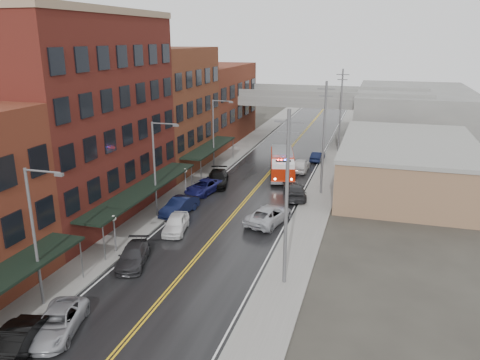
# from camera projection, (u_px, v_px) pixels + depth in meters

# --- Properties ---
(road) EXTENTS (11.00, 160.00, 0.02)m
(road) POSITION_uv_depth(u_px,v_px,m) (244.00, 203.00, 47.79)
(road) COLOR black
(road) RESTS_ON ground
(sidewalk_left) EXTENTS (3.00, 160.00, 0.15)m
(sidewalk_left) POSITION_uv_depth(u_px,v_px,m) (178.00, 195.00, 49.76)
(sidewalk_left) COLOR slate
(sidewalk_left) RESTS_ON ground
(sidewalk_right) EXTENTS (3.00, 160.00, 0.15)m
(sidewalk_right) POSITION_uv_depth(u_px,v_px,m) (315.00, 209.00, 45.78)
(sidewalk_right) COLOR slate
(sidewalk_right) RESTS_ON ground
(curb_left) EXTENTS (0.30, 160.00, 0.15)m
(curb_left) POSITION_uv_depth(u_px,v_px,m) (192.00, 197.00, 49.31)
(curb_left) COLOR gray
(curb_left) RESTS_ON ground
(curb_right) EXTENTS (0.30, 160.00, 0.15)m
(curb_right) POSITION_uv_depth(u_px,v_px,m) (299.00, 207.00, 46.23)
(curb_right) COLOR gray
(curb_right) RESTS_ON ground
(brick_building_b) EXTENTS (9.00, 20.00, 18.00)m
(brick_building_b) POSITION_uv_depth(u_px,v_px,m) (82.00, 120.00, 42.37)
(brick_building_b) COLOR #541B16
(brick_building_b) RESTS_ON ground
(brick_building_c) EXTENTS (9.00, 15.00, 15.00)m
(brick_building_c) POSITION_uv_depth(u_px,v_px,m) (166.00, 109.00, 58.85)
(brick_building_c) COLOR brown
(brick_building_c) RESTS_ON ground
(brick_building_far) EXTENTS (9.00, 20.00, 12.00)m
(brick_building_far) POSITION_uv_depth(u_px,v_px,m) (213.00, 103.00, 75.33)
(brick_building_far) COLOR maroon
(brick_building_far) RESTS_ON ground
(tan_building) EXTENTS (14.00, 22.00, 5.00)m
(tan_building) POSITION_uv_depth(u_px,v_px,m) (407.00, 166.00, 51.87)
(tan_building) COLOR #926C4E
(tan_building) RESTS_ON ground
(right_far_block) EXTENTS (18.00, 30.00, 8.00)m
(right_far_block) POSITION_uv_depth(u_px,v_px,m) (413.00, 113.00, 78.39)
(right_far_block) COLOR slate
(right_far_block) RESTS_ON ground
(awning_1) EXTENTS (2.60, 18.00, 3.09)m
(awning_1) POSITION_uv_depth(u_px,v_px,m) (144.00, 189.00, 42.55)
(awning_1) COLOR black
(awning_1) RESTS_ON ground
(awning_2) EXTENTS (2.60, 13.00, 3.09)m
(awning_2) POSITION_uv_depth(u_px,v_px,m) (210.00, 147.00, 58.59)
(awning_2) COLOR black
(awning_2) RESTS_ON ground
(globe_lamp_1) EXTENTS (0.44, 0.44, 3.12)m
(globe_lamp_1) POSITION_uv_depth(u_px,v_px,m) (114.00, 225.00, 36.03)
(globe_lamp_1) COLOR #59595B
(globe_lamp_1) RESTS_ON ground
(globe_lamp_2) EXTENTS (0.44, 0.44, 3.12)m
(globe_lamp_2) POSITION_uv_depth(u_px,v_px,m) (185.00, 176.00, 48.86)
(globe_lamp_2) COLOR #59595B
(globe_lamp_2) RESTS_ON ground
(street_lamp_0) EXTENTS (2.64, 0.22, 9.00)m
(street_lamp_0) POSITION_uv_depth(u_px,v_px,m) (37.00, 230.00, 27.90)
(street_lamp_0) COLOR #59595B
(street_lamp_0) RESTS_ON ground
(street_lamp_1) EXTENTS (2.64, 0.22, 9.00)m
(street_lamp_1) POSITION_uv_depth(u_px,v_px,m) (157.00, 164.00, 42.56)
(street_lamp_1) COLOR #59595B
(street_lamp_1) RESTS_ON ground
(street_lamp_2) EXTENTS (2.64, 0.22, 9.00)m
(street_lamp_2) POSITION_uv_depth(u_px,v_px,m) (215.00, 131.00, 57.23)
(street_lamp_2) COLOR #59595B
(street_lamp_2) RESTS_ON ground
(utility_pole_0) EXTENTS (1.80, 0.24, 12.00)m
(utility_pole_0) POSITION_uv_depth(u_px,v_px,m) (287.00, 197.00, 30.24)
(utility_pole_0) COLOR #59595B
(utility_pole_0) RESTS_ON ground
(utility_pole_1) EXTENTS (1.80, 0.24, 12.00)m
(utility_pole_1) POSITION_uv_depth(u_px,v_px,m) (324.00, 137.00, 48.57)
(utility_pole_1) COLOR #59595B
(utility_pole_1) RESTS_ON ground
(utility_pole_2) EXTENTS (1.80, 0.24, 12.00)m
(utility_pole_2) POSITION_uv_depth(u_px,v_px,m) (341.00, 109.00, 66.91)
(utility_pole_2) COLOR #59595B
(utility_pole_2) RESTS_ON ground
(overpass) EXTENTS (40.00, 10.00, 7.50)m
(overpass) POSITION_uv_depth(u_px,v_px,m) (299.00, 103.00, 75.38)
(overpass) COLOR slate
(overpass) RESTS_ON ground
(fire_truck) EXTENTS (4.91, 8.91, 3.11)m
(fire_truck) POSITION_uv_depth(u_px,v_px,m) (282.00, 164.00, 56.05)
(fire_truck) COLOR #9F1C07
(fire_truck) RESTS_ON ground
(parked_car_left_1) EXTENTS (2.66, 5.01, 1.57)m
(parked_car_left_1) POSITION_uv_depth(u_px,v_px,m) (14.00, 345.00, 24.41)
(parked_car_left_1) COLOR black
(parked_car_left_1) RESTS_ON ground
(parked_car_left_2) EXTENTS (3.52, 5.42, 1.39)m
(parked_car_left_2) POSITION_uv_depth(u_px,v_px,m) (57.00, 323.00, 26.51)
(parked_car_left_2) COLOR #94959B
(parked_car_left_2) RESTS_ON ground
(parked_car_left_3) EXTENTS (3.16, 5.08, 1.37)m
(parked_car_left_3) POSITION_uv_depth(u_px,v_px,m) (133.00, 256.00, 34.65)
(parked_car_left_3) COLOR #29282B
(parked_car_left_3) RESTS_ON ground
(parked_car_left_4) EXTENTS (2.65, 4.73, 1.52)m
(parked_car_left_4) POSITION_uv_depth(u_px,v_px,m) (176.00, 223.00, 40.49)
(parked_car_left_4) COLOR white
(parked_car_left_4) RESTS_ON ground
(parked_car_left_5) EXTENTS (2.46, 5.04, 1.59)m
(parked_car_left_5) POSITION_uv_depth(u_px,v_px,m) (179.00, 206.00, 44.50)
(parked_car_left_5) COLOR black
(parked_car_left_5) RESTS_ON ground
(parked_car_left_6) EXTENTS (3.46, 5.57, 1.44)m
(parked_car_left_6) POSITION_uv_depth(u_px,v_px,m) (204.00, 187.00, 50.52)
(parked_car_left_6) COLOR #161754
(parked_car_left_6) RESTS_ON ground
(parked_car_left_7) EXTENTS (3.58, 5.99, 1.62)m
(parked_car_left_7) POSITION_uv_depth(u_px,v_px,m) (217.00, 178.00, 53.19)
(parked_car_left_7) COLOR black
(parked_car_left_7) RESTS_ON ground
(parked_car_right_0) EXTENTS (3.90, 6.17, 1.59)m
(parked_car_right_0) POSITION_uv_depth(u_px,v_px,m) (269.00, 215.00, 42.31)
(parked_car_right_0) COLOR #A9ABB1
(parked_car_right_0) RESTS_ON ground
(parked_car_right_1) EXTENTS (3.49, 5.79, 1.57)m
(parked_car_right_1) POSITION_uv_depth(u_px,v_px,m) (295.00, 191.00, 48.91)
(parked_car_right_1) COLOR #252527
(parked_car_right_1) RESTS_ON ground
(parked_car_right_2) EXTENTS (1.97, 4.79, 1.63)m
(parked_car_right_2) POSITION_uv_depth(u_px,v_px,m) (301.00, 165.00, 58.79)
(parked_car_right_2) COLOR white
(parked_car_right_2) RESTS_ON ground
(parked_car_right_3) EXTENTS (1.68, 4.13, 1.33)m
(parked_car_right_3) POSITION_uv_depth(u_px,v_px,m) (318.00, 156.00, 63.62)
(parked_car_right_3) COLOR black
(parked_car_right_3) RESTS_ON ground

